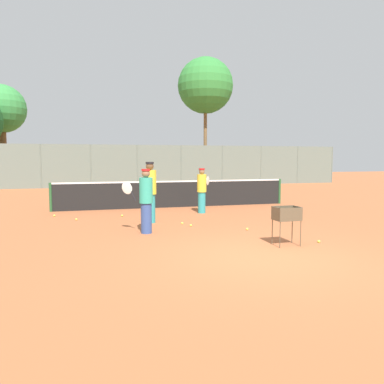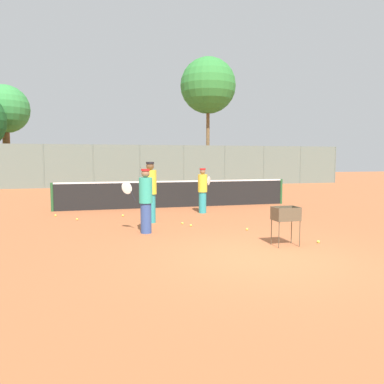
{
  "view_description": "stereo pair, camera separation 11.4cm",
  "coord_description": "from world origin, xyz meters",
  "px_view_note": "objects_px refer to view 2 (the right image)",
  "views": [
    {
      "loc": [
        -3.33,
        -6.63,
        1.96
      ],
      "look_at": [
        -0.46,
        3.65,
        1.0
      ],
      "focal_mm": 35.0,
      "sensor_mm": 36.0,
      "label": 1
    },
    {
      "loc": [
        -3.22,
        -6.66,
        1.96
      ],
      "look_at": [
        -0.46,
        3.65,
        1.0
      ],
      "focal_mm": 35.0,
      "sensor_mm": 36.0,
      "label": 2
    }
  ],
  "objects_px": {
    "player_white_outfit": "(203,190)",
    "ball_cart": "(286,217)",
    "player_red_cap": "(145,200)",
    "tennis_net": "(176,193)",
    "parked_car": "(212,174)",
    "player_yellow_shirt": "(150,191)"
  },
  "relations": [
    {
      "from": "player_white_outfit",
      "to": "ball_cart",
      "type": "height_order",
      "value": "player_white_outfit"
    },
    {
      "from": "player_white_outfit",
      "to": "player_red_cap",
      "type": "bearing_deg",
      "value": -176.18
    },
    {
      "from": "tennis_net",
      "to": "parked_car",
      "type": "distance_m",
      "value": 16.96
    },
    {
      "from": "player_white_outfit",
      "to": "parked_car",
      "type": "distance_m",
      "value": 18.41
    },
    {
      "from": "player_red_cap",
      "to": "parked_car",
      "type": "bearing_deg",
      "value": -83.38
    },
    {
      "from": "player_white_outfit",
      "to": "parked_car",
      "type": "xyz_separation_m",
      "value": [
        5.98,
        17.41,
        -0.17
      ]
    },
    {
      "from": "player_red_cap",
      "to": "parked_car",
      "type": "height_order",
      "value": "player_red_cap"
    },
    {
      "from": "tennis_net",
      "to": "player_red_cap",
      "type": "bearing_deg",
      "value": -111.14
    },
    {
      "from": "tennis_net",
      "to": "player_white_outfit",
      "type": "bearing_deg",
      "value": -71.37
    },
    {
      "from": "tennis_net",
      "to": "player_red_cap",
      "type": "height_order",
      "value": "player_red_cap"
    },
    {
      "from": "player_white_outfit",
      "to": "parked_car",
      "type": "bearing_deg",
      "value": 23.56
    },
    {
      "from": "tennis_net",
      "to": "player_yellow_shirt",
      "type": "distance_m",
      "value": 3.67
    },
    {
      "from": "player_yellow_shirt",
      "to": "player_red_cap",
      "type": "bearing_deg",
      "value": 6.47
    },
    {
      "from": "tennis_net",
      "to": "parked_car",
      "type": "bearing_deg",
      "value": 67.18
    },
    {
      "from": "tennis_net",
      "to": "ball_cart",
      "type": "relative_size",
      "value": 10.74
    },
    {
      "from": "tennis_net",
      "to": "player_yellow_shirt",
      "type": "height_order",
      "value": "player_yellow_shirt"
    },
    {
      "from": "player_yellow_shirt",
      "to": "ball_cart",
      "type": "height_order",
      "value": "player_yellow_shirt"
    },
    {
      "from": "tennis_net",
      "to": "ball_cart",
      "type": "xyz_separation_m",
      "value": [
        0.95,
        -7.12,
        0.1
      ]
    },
    {
      "from": "tennis_net",
      "to": "parked_car",
      "type": "xyz_separation_m",
      "value": [
        6.58,
        15.63,
        0.1
      ]
    },
    {
      "from": "player_white_outfit",
      "to": "player_yellow_shirt",
      "type": "bearing_deg",
      "value": 168.38
    },
    {
      "from": "ball_cart",
      "to": "parked_car",
      "type": "xyz_separation_m",
      "value": [
        5.63,
        22.75,
        0.0
      ]
    },
    {
      "from": "player_red_cap",
      "to": "ball_cart",
      "type": "relative_size",
      "value": 1.92
    }
  ]
}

